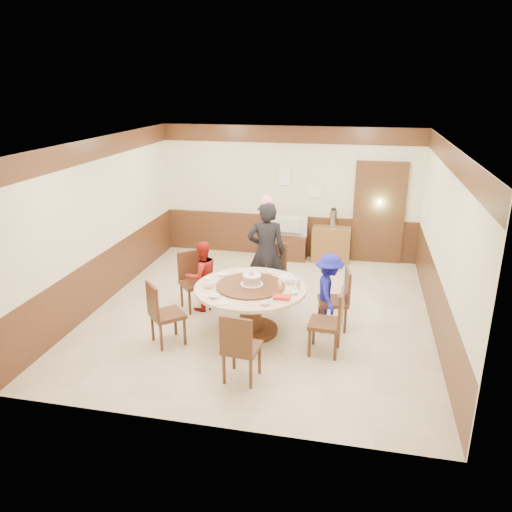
% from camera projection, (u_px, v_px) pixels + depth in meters
% --- Properties ---
extents(room, '(6.00, 6.04, 2.84)m').
position_uv_depth(room, '(262.00, 251.00, 8.03)').
color(room, beige).
rests_on(room, ground).
extents(banquet_table, '(1.69, 1.69, 0.78)m').
position_uv_depth(banquet_table, '(250.00, 300.00, 7.55)').
color(banquet_table, '#4B2917').
rests_on(banquet_table, ground).
extents(chair_0, '(0.52, 0.51, 0.97)m').
position_uv_depth(chair_0, '(334.00, 310.00, 7.74)').
color(chair_0, '#4B2917').
rests_on(chair_0, ground).
extents(chair_1, '(0.50, 0.51, 0.97)m').
position_uv_depth(chair_1, '(275.00, 282.00, 8.81)').
color(chair_1, '#4B2917').
rests_on(chair_1, ground).
extents(chair_2, '(0.62, 0.62, 0.97)m').
position_uv_depth(chair_2, '(195.00, 291.00, 8.43)').
color(chair_2, '#4B2917').
rests_on(chair_2, ground).
extents(chair_3, '(0.62, 0.62, 0.97)m').
position_uv_depth(chair_3, '(167.00, 324.00, 7.28)').
color(chair_3, '#4B2917').
rests_on(chair_3, ground).
extents(chair_4, '(0.48, 0.49, 0.97)m').
position_uv_depth(chair_4, '(241.00, 358.00, 6.38)').
color(chair_4, '#4B2917').
rests_on(chair_4, ground).
extents(chair_5, '(0.48, 0.47, 0.97)m').
position_uv_depth(chair_5, '(326.00, 333.00, 7.03)').
color(chair_5, '#4B2917').
rests_on(chair_5, ground).
extents(person_standing, '(0.71, 0.52, 1.80)m').
position_uv_depth(person_standing, '(266.00, 253.00, 8.50)').
color(person_standing, black).
rests_on(person_standing, ground).
extents(person_red, '(0.74, 0.73, 1.20)m').
position_uv_depth(person_red, '(202.00, 276.00, 8.30)').
color(person_red, '#A81E16').
rests_on(person_red, ground).
extents(person_blue, '(0.56, 0.84, 1.20)m').
position_uv_depth(person_blue, '(329.00, 291.00, 7.69)').
color(person_blue, '#18199E').
rests_on(person_blue, ground).
extents(birthday_cake, '(0.34, 0.34, 0.22)m').
position_uv_depth(birthday_cake, '(252.00, 279.00, 7.46)').
color(birthday_cake, white).
rests_on(birthday_cake, banquet_table).
extents(teapot_left, '(0.17, 0.15, 0.13)m').
position_uv_depth(teapot_left, '(209.00, 284.00, 7.43)').
color(teapot_left, white).
rests_on(teapot_left, banquet_table).
extents(teapot_right, '(0.17, 0.15, 0.13)m').
position_uv_depth(teapot_right, '(290.00, 280.00, 7.57)').
color(teapot_right, white).
rests_on(teapot_right, banquet_table).
extents(bowl_0, '(0.14, 0.14, 0.03)m').
position_uv_depth(bowl_0, '(222.00, 274.00, 7.90)').
color(bowl_0, white).
rests_on(bowl_0, banquet_table).
extents(bowl_1, '(0.14, 0.14, 0.04)m').
position_uv_depth(bowl_1, '(265.00, 303.00, 6.87)').
color(bowl_1, white).
rests_on(bowl_1, banquet_table).
extents(bowl_2, '(0.16, 0.16, 0.04)m').
position_uv_depth(bowl_2, '(214.00, 296.00, 7.10)').
color(bowl_2, white).
rests_on(bowl_2, banquet_table).
extents(bowl_3, '(0.14, 0.14, 0.04)m').
position_uv_depth(bowl_3, '(294.00, 292.00, 7.22)').
color(bowl_3, white).
rests_on(bowl_3, banquet_table).
extents(bowl_4, '(0.14, 0.14, 0.03)m').
position_uv_depth(bowl_4, '(209.00, 279.00, 7.72)').
color(bowl_4, white).
rests_on(bowl_4, banquet_table).
extents(bowl_5, '(0.13, 0.13, 0.04)m').
position_uv_depth(bowl_5, '(270.00, 272.00, 7.99)').
color(bowl_5, white).
rests_on(bowl_5, banquet_table).
extents(saucer_near, '(0.18, 0.18, 0.01)m').
position_uv_depth(saucer_near, '(223.00, 303.00, 6.92)').
color(saucer_near, white).
rests_on(saucer_near, banquet_table).
extents(saucer_far, '(0.18, 0.18, 0.01)m').
position_uv_depth(saucer_far, '(285.00, 277.00, 7.85)').
color(saucer_far, white).
rests_on(saucer_far, banquet_table).
extents(shrimp_platter, '(0.30, 0.20, 0.06)m').
position_uv_depth(shrimp_platter, '(282.00, 298.00, 7.01)').
color(shrimp_platter, white).
rests_on(shrimp_platter, banquet_table).
extents(bottle_0, '(0.06, 0.06, 0.16)m').
position_uv_depth(bottle_0, '(280.00, 286.00, 7.30)').
color(bottle_0, silver).
rests_on(bottle_0, banquet_table).
extents(bottle_1, '(0.06, 0.06, 0.16)m').
position_uv_depth(bottle_1, '(298.00, 284.00, 7.36)').
color(bottle_1, silver).
rests_on(bottle_1, banquet_table).
extents(tv_stand, '(0.85, 0.45, 0.50)m').
position_uv_depth(tv_stand, '(287.00, 247.00, 10.83)').
color(tv_stand, '#4B2917').
rests_on(tv_stand, ground).
extents(television, '(0.83, 0.19, 0.47)m').
position_uv_depth(television, '(287.00, 226.00, 10.67)').
color(television, gray).
rests_on(television, tv_stand).
extents(side_cabinet, '(0.80, 0.40, 0.75)m').
position_uv_depth(side_cabinet, '(331.00, 244.00, 10.63)').
color(side_cabinet, brown).
rests_on(side_cabinet, ground).
extents(thermos, '(0.15, 0.15, 0.38)m').
position_uv_depth(thermos, '(333.00, 219.00, 10.44)').
color(thermos, silver).
rests_on(thermos, side_cabinet).
extents(notice_left, '(0.25, 0.00, 0.35)m').
position_uv_depth(notice_left, '(284.00, 177.00, 10.54)').
color(notice_left, white).
rests_on(notice_left, room).
extents(notice_right, '(0.30, 0.00, 0.22)m').
position_uv_depth(notice_right, '(315.00, 192.00, 10.51)').
color(notice_right, white).
rests_on(notice_right, room).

